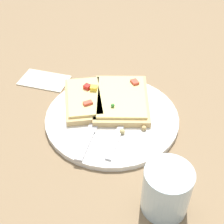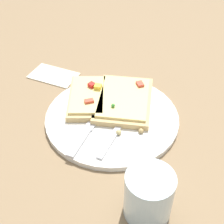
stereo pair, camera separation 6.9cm
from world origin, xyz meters
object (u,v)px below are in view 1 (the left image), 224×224
Objects in this scene: pizza_slice_main at (121,99)px; pizza_slice_corner at (84,99)px; napkin at (44,80)px; fork at (123,121)px; knife at (92,129)px; plate at (112,117)px; drinking_glass at (166,190)px.

pizza_slice_main is 1.13× the size of pizza_slice_corner.
fork is at bearing 155.97° from napkin.
napkin is (0.24, -0.11, -0.01)m from fork.
fork is 1.14× the size of pizza_slice_corner.
knife is at bearing -174.52° from pizza_slice_corner.
pizza_slice_main is at bearing 169.20° from napkin.
plate is 1.48× the size of pizza_slice_main.
plate is 0.03m from fork.
napkin is at bearing 63.59° from pizza_slice_main.
knife is 0.22m from drinking_glass.
pizza_slice_corner is at bearing -19.75° from plate.
pizza_slice_corner is (0.08, 0.03, 0.00)m from pizza_slice_main.
fork is 0.07m from pizza_slice_main.
fork is at bearing -135.17° from pizza_slice_corner.
drinking_glass is (-0.14, 0.24, 0.02)m from pizza_slice_main.
drinking_glass reaches higher than knife.
pizza_slice_corner is at bearing 27.61° from knife.
plate is 0.06m from knife.
fork is at bearing -54.87° from knife.
napkin is at bearing -38.02° from drinking_glass.
pizza_slice_main is (-0.01, -0.05, 0.02)m from plate.
pizza_slice_main is at bearing -98.31° from plate.
fork reaches higher than napkin.
knife is 1.19× the size of pizza_slice_corner.
knife reaches higher than napkin.
fork is at bearing -55.82° from drinking_glass.
drinking_glass is at bearing 141.98° from napkin.
napkin is (0.18, -0.15, -0.01)m from knife.
drinking_glass reaches higher than pizza_slice_main.
pizza_slice_main is (0.02, -0.07, 0.01)m from fork.
knife reaches higher than plate.
knife is at bearing 146.31° from pizza_slice_main.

